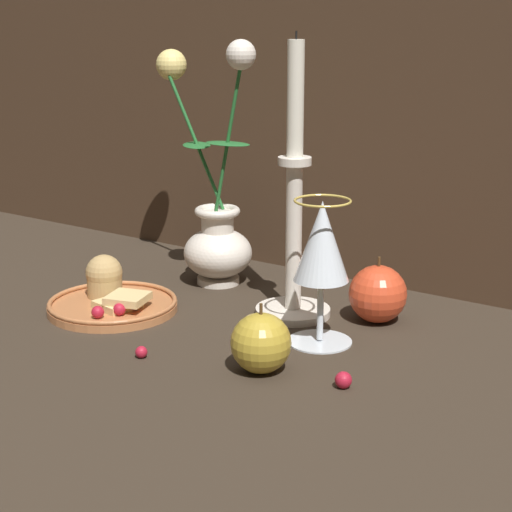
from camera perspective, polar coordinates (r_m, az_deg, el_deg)
ground_plane at (r=1.11m, az=-3.24°, el=-4.43°), size 2.40×2.40×0.00m
vase at (r=1.25m, az=-2.74°, el=2.45°), size 0.18×0.10×0.35m
plate_with_pastries at (r=1.17m, az=-9.64°, el=-2.73°), size 0.17×0.17×0.07m
wine_glass at (r=1.01m, az=4.40°, el=0.52°), size 0.08×0.08×0.18m
candlestick at (r=1.10m, az=2.54°, el=1.85°), size 0.10×0.10×0.36m
apple_beside_vase at (r=0.95m, az=0.33°, el=-5.82°), size 0.07×0.07×0.08m
apple_near_glass at (r=1.11m, az=8.12°, el=-2.52°), size 0.07×0.07×0.09m
berry_near_plate at (r=1.00m, az=-7.65°, el=-6.37°), size 0.01×0.01×0.01m
berry_front_center at (r=0.92m, az=5.85°, el=-8.23°), size 0.02×0.02×0.02m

